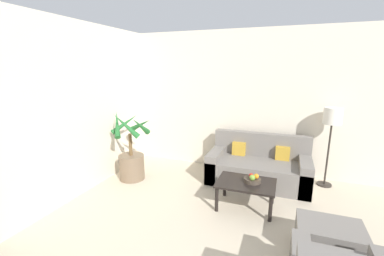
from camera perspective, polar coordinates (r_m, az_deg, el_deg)
name	(u,v)px	position (r m, az deg, el deg)	size (l,w,h in m)	color
wall_back	(290,104)	(5.01, 20.90, 4.94)	(7.72, 0.06, 2.70)	beige
potted_palm	(131,157)	(4.81, -13.33, -6.38)	(0.75, 0.73, 1.28)	brown
sofa_loveseat	(258,167)	(4.76, 14.50, -8.43)	(1.72, 0.85, 0.83)	slate
floor_lamp	(332,121)	(4.81, 28.69, 1.28)	(0.29, 0.29, 1.37)	#2D2823
coffee_table	(246,186)	(3.87, 11.90, -12.43)	(0.82, 0.58, 0.40)	black
fruit_bowl	(252,180)	(3.86, 13.26, -11.20)	(0.24, 0.24, 0.06)	#42382D
apple_red	(251,175)	(3.86, 13.01, -10.22)	(0.06, 0.06, 0.06)	red
apple_green	(252,178)	(3.76, 13.25, -10.68)	(0.08, 0.08, 0.08)	olive
orange_fruit	(256,176)	(3.83, 14.09, -10.35)	(0.07, 0.07, 0.07)	orange
ottoman	(329,239)	(3.39, 28.14, -20.98)	(0.68, 0.48, 0.35)	slate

